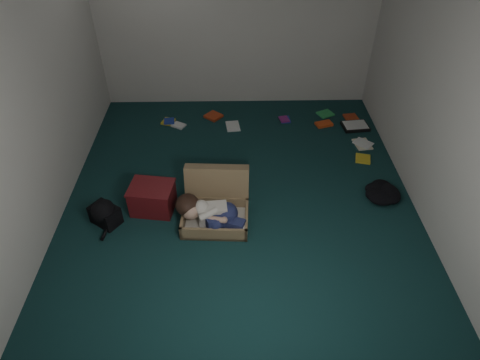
{
  "coord_description": "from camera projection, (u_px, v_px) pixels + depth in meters",
  "views": [
    {
      "loc": [
        -0.07,
        -3.79,
        3.35
      ],
      "look_at": [
        0.0,
        -0.15,
        0.35
      ],
      "focal_mm": 32.0,
      "sensor_mm": 36.0,
      "label": 1
    }
  ],
  "objects": [
    {
      "name": "person",
      "position": [
        210.0,
        213.0,
        4.53
      ],
      "size": [
        0.77,
        0.4,
        0.32
      ],
      "rotation": [
        0.0,
        0.0,
        -0.06
      ],
      "color": "silver",
      "rests_on": "suitcase"
    },
    {
      "name": "backpack",
      "position": [
        105.0,
        214.0,
        4.63
      ],
      "size": [
        0.49,
        0.47,
        0.23
      ],
      "primitive_type": null,
      "rotation": [
        0.0,
        0.0,
        -0.62
      ],
      "color": "black",
      "rests_on": "floor"
    },
    {
      "name": "clothing_pile",
      "position": [
        385.0,
        192.0,
        5.0
      ],
      "size": [
        0.42,
        0.36,
        0.13
      ],
      "primitive_type": null,
      "rotation": [
        0.0,
        0.0,
        -0.1
      ],
      "color": "black",
      "rests_on": "floor"
    },
    {
      "name": "suitcase",
      "position": [
        216.0,
        204.0,
        4.7
      ],
      "size": [
        0.75,
        0.73,
        0.52
      ],
      "rotation": [
        0.0,
        0.0,
        -0.06
      ],
      "color": "olive",
      "rests_on": "floor"
    },
    {
      "name": "wall_right",
      "position": [
        440.0,
        94.0,
        4.26
      ],
      "size": [
        0.0,
        4.5,
        4.5
      ],
      "primitive_type": "plane",
      "rotation": [
        1.57,
        0.0,
        -1.57
      ],
      "color": "silver",
      "rests_on": "ground"
    },
    {
      "name": "maroon_bin",
      "position": [
        153.0,
        198.0,
        4.77
      ],
      "size": [
        0.53,
        0.44,
        0.33
      ],
      "rotation": [
        0.0,
        0.0,
        -0.15
      ],
      "color": "#5D1317",
      "rests_on": "floor"
    },
    {
      "name": "wall_back",
      "position": [
        236.0,
        18.0,
        5.96
      ],
      "size": [
        4.5,
        0.0,
        4.5
      ],
      "primitive_type": "plane",
      "rotation": [
        1.57,
        0.0,
        0.0
      ],
      "color": "silver",
      "rests_on": "ground"
    },
    {
      "name": "wall_left",
      "position": [
        36.0,
        98.0,
        4.2
      ],
      "size": [
        0.0,
        4.5,
        4.5
      ],
      "primitive_type": "plane",
      "rotation": [
        1.57,
        0.0,
        1.57
      ],
      "color": "silver",
      "rests_on": "ground"
    },
    {
      "name": "paper_tray",
      "position": [
        355.0,
        126.0,
        6.17
      ],
      "size": [
        0.39,
        0.31,
        0.05
      ],
      "rotation": [
        0.0,
        0.0,
        0.11
      ],
      "color": "black",
      "rests_on": "floor"
    },
    {
      "name": "wall_front",
      "position": [
        247.0,
        283.0,
        2.49
      ],
      "size": [
        4.5,
        0.0,
        4.5
      ],
      "primitive_type": "plane",
      "rotation": [
        -1.57,
        0.0,
        0.0
      ],
      "color": "silver",
      "rests_on": "ground"
    },
    {
      "name": "floor",
      "position": [
        240.0,
        195.0,
        5.06
      ],
      "size": [
        4.5,
        4.5,
        0.0
      ],
      "primitive_type": "plane",
      "color": "#113030",
      "rests_on": "ground"
    },
    {
      "name": "book_scatter",
      "position": [
        286.0,
        126.0,
        6.19
      ],
      "size": [
        2.97,
        1.37,
        0.02
      ],
      "color": "yellow",
      "rests_on": "floor"
    }
  ]
}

